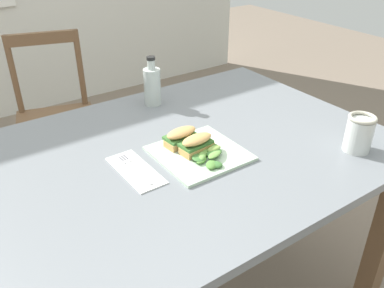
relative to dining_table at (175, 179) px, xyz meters
name	(u,v)px	position (x,y,z in m)	size (l,w,h in m)	color
dining_table	(175,179)	(0.00, 0.00, 0.00)	(1.42, 0.98, 0.74)	slate
chair_wooden_far	(56,118)	(-0.08, 1.06, -0.18)	(0.49, 0.49, 0.87)	brown
plate_lunch	(199,153)	(0.05, -0.06, 0.11)	(0.26, 0.26, 0.01)	beige
sandwich_half_front	(197,144)	(0.05, -0.05, 0.15)	(0.11, 0.07, 0.06)	tan
sandwich_half_back	(181,137)	(0.03, 0.01, 0.15)	(0.11, 0.07, 0.06)	tan
salad_mixed_greens	(210,155)	(0.06, -0.11, 0.13)	(0.13, 0.13, 0.03)	#6B9E47
napkin_folded	(136,170)	(-0.16, -0.03, 0.11)	(0.09, 0.22, 0.00)	white
fork_on_napkin	(133,167)	(-0.16, -0.01, 0.11)	(0.03, 0.19, 0.00)	silver
bottle_cold_brew	(152,88)	(0.13, 0.36, 0.18)	(0.07, 0.07, 0.19)	#472819
mason_jar_iced_tea	(359,135)	(0.48, -0.32, 0.16)	(0.09, 0.09, 0.12)	#C67528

